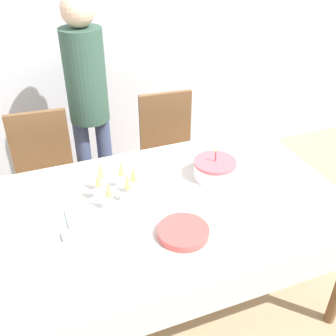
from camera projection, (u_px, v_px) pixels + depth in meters
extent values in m
plane|color=tan|center=(151.00, 304.00, 2.44)|extent=(12.00, 12.00, 0.00)
cube|color=silver|center=(78.00, 24.00, 2.94)|extent=(8.00, 0.05, 2.70)
cube|color=silver|center=(147.00, 209.00, 2.03)|extent=(2.04, 1.09, 0.03)
cube|color=silver|center=(148.00, 222.00, 2.08)|extent=(2.07, 1.12, 0.21)
cylinder|color=brown|center=(250.00, 182.00, 2.91)|extent=(0.06, 0.06, 0.74)
cube|color=brown|center=(48.00, 193.00, 2.69)|extent=(0.45, 0.45, 0.04)
cube|color=brown|center=(41.00, 145.00, 2.70)|extent=(0.40, 0.07, 0.50)
cylinder|color=brown|center=(82.00, 230.00, 2.72)|extent=(0.04, 0.04, 0.41)
cylinder|color=brown|center=(27.00, 240.00, 2.63)|extent=(0.04, 0.04, 0.41)
cylinder|color=brown|center=(76.00, 199.00, 3.01)|extent=(0.04, 0.04, 0.41)
cylinder|color=brown|center=(27.00, 208.00, 2.92)|extent=(0.04, 0.04, 0.41)
cube|color=brown|center=(172.00, 167.00, 2.97)|extent=(0.46, 0.46, 0.04)
cube|color=brown|center=(165.00, 124.00, 2.98)|extent=(0.40, 0.07, 0.50)
cylinder|color=brown|center=(202.00, 201.00, 2.99)|extent=(0.04, 0.04, 0.41)
cylinder|color=brown|center=(156.00, 209.00, 2.91)|extent=(0.04, 0.04, 0.41)
cylinder|color=brown|center=(187.00, 175.00, 3.28)|extent=(0.04, 0.04, 0.41)
cylinder|color=brown|center=(145.00, 182.00, 3.20)|extent=(0.04, 0.04, 0.41)
cylinder|color=white|center=(214.00, 170.00, 2.24)|extent=(0.24, 0.24, 0.08)
cylinder|color=#D15B66|center=(215.00, 162.00, 2.21)|extent=(0.24, 0.24, 0.02)
cylinder|color=#E53F3F|center=(216.00, 157.00, 2.19)|extent=(0.01, 0.01, 0.06)
sphere|color=#F9CC4C|center=(216.00, 151.00, 2.17)|extent=(0.01, 0.01, 0.01)
cylinder|color=silver|center=(118.00, 197.00, 2.09)|extent=(0.31, 0.31, 0.01)
cylinder|color=silver|center=(135.00, 193.00, 2.11)|extent=(0.05, 0.05, 0.00)
cylinder|color=silver|center=(135.00, 187.00, 2.08)|extent=(0.01, 0.01, 0.08)
cone|color=#E0CC72|center=(134.00, 173.00, 2.03)|extent=(0.04, 0.04, 0.08)
cylinder|color=silver|center=(123.00, 187.00, 2.15)|extent=(0.05, 0.05, 0.00)
cylinder|color=silver|center=(123.00, 181.00, 2.13)|extent=(0.01, 0.01, 0.08)
cone|color=#E0CC72|center=(122.00, 167.00, 2.08)|extent=(0.04, 0.04, 0.08)
cylinder|color=silver|center=(103.00, 190.00, 2.13)|extent=(0.05, 0.05, 0.00)
cylinder|color=silver|center=(102.00, 183.00, 2.11)|extent=(0.01, 0.01, 0.08)
cone|color=#E0CC72|center=(101.00, 170.00, 2.06)|extent=(0.04, 0.04, 0.08)
cylinder|color=silver|center=(101.00, 199.00, 2.07)|extent=(0.05, 0.05, 0.00)
cylinder|color=silver|center=(100.00, 192.00, 2.04)|extent=(0.01, 0.01, 0.08)
cone|color=#E0CC72|center=(98.00, 178.00, 2.00)|extent=(0.04, 0.04, 0.08)
cylinder|color=silver|center=(111.00, 209.00, 1.99)|extent=(0.05, 0.05, 0.00)
cylinder|color=silver|center=(110.00, 202.00, 1.97)|extent=(0.01, 0.01, 0.08)
cone|color=#E0CC72|center=(109.00, 188.00, 1.92)|extent=(0.04, 0.04, 0.08)
cylinder|color=silver|center=(129.00, 201.00, 2.05)|extent=(0.05, 0.05, 0.00)
cylinder|color=silver|center=(129.00, 194.00, 2.02)|extent=(0.01, 0.01, 0.08)
cone|color=#E0CC72|center=(128.00, 181.00, 1.98)|extent=(0.04, 0.04, 0.08)
cylinder|color=#CC4C47|center=(183.00, 234.00, 1.84)|extent=(0.24, 0.24, 0.01)
cylinder|color=#CC4C47|center=(183.00, 233.00, 1.84)|extent=(0.24, 0.24, 0.01)
cylinder|color=#CC4C47|center=(183.00, 232.00, 1.84)|extent=(0.24, 0.24, 0.01)
cylinder|color=#CC4C47|center=(183.00, 231.00, 1.83)|extent=(0.24, 0.24, 0.01)
cylinder|color=#CC4C47|center=(183.00, 230.00, 1.83)|extent=(0.24, 0.24, 0.01)
cube|color=silver|center=(247.00, 195.00, 2.10)|extent=(0.30, 0.03, 0.00)
cube|color=silver|center=(80.00, 232.00, 1.84)|extent=(0.17, 0.06, 0.02)
cube|color=#8CC6E0|center=(82.00, 217.00, 1.95)|extent=(0.15, 0.15, 0.01)
cylinder|color=#3F4C72|center=(86.00, 168.00, 3.02)|extent=(0.11, 0.11, 0.80)
cylinder|color=#3F4C72|center=(106.00, 164.00, 3.07)|extent=(0.11, 0.11, 0.80)
cylinder|color=#335142|center=(85.00, 76.00, 2.66)|extent=(0.28, 0.28, 0.64)
sphere|color=#D8B293|center=(77.00, 10.00, 2.43)|extent=(0.22, 0.22, 0.22)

